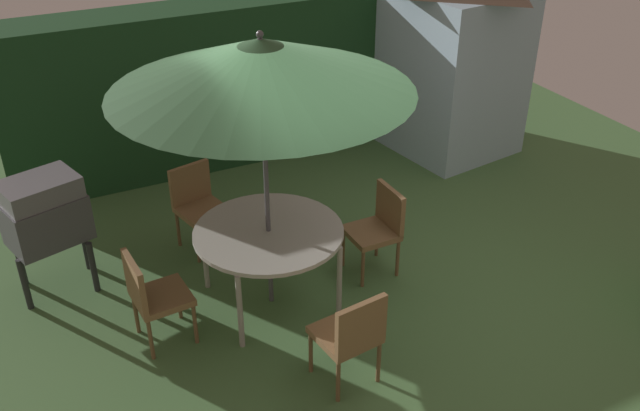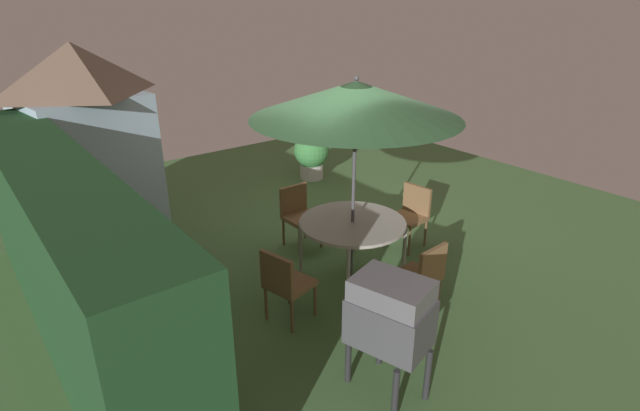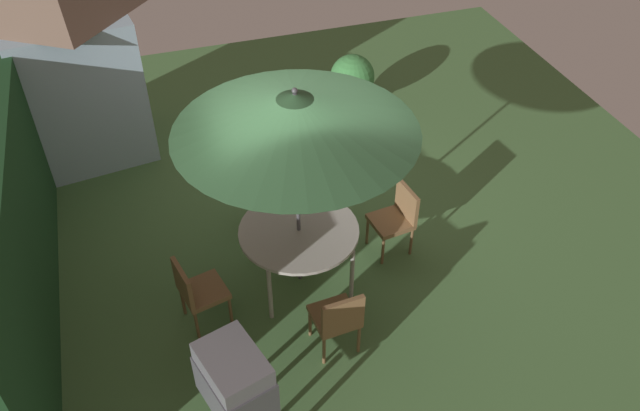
# 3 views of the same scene
# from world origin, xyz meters

# --- Properties ---
(ground_plane) EXTENTS (11.00, 11.00, 0.00)m
(ground_plane) POSITION_xyz_m (0.00, 0.00, 0.00)
(ground_plane) COLOR #47703D
(garden_shed) EXTENTS (1.74, 1.91, 2.87)m
(garden_shed) POSITION_xyz_m (2.73, 2.54, 1.46)
(garden_shed) COLOR #9EBCD1
(garden_shed) RESTS_ON ground
(patio_table) EXTENTS (1.37, 1.37, 0.80)m
(patio_table) POSITION_xyz_m (-0.77, 0.34, 0.74)
(patio_table) COLOR #B2ADA3
(patio_table) RESTS_ON ground
(patio_umbrella) EXTENTS (2.51, 2.51, 2.62)m
(patio_umbrella) POSITION_xyz_m (-0.77, 0.34, 2.34)
(patio_umbrella) COLOR #4C4C51
(patio_umbrella) RESTS_ON ground
(bbq_grill) EXTENTS (0.81, 0.68, 1.20)m
(bbq_grill) POSITION_xyz_m (-2.55, 1.45, 0.85)
(bbq_grill) COLOR #47474C
(bbq_grill) RESTS_ON ground
(chair_near_shed) EXTENTS (0.50, 0.49, 0.90)m
(chair_near_shed) POSITION_xyz_m (-1.89, 0.26, 0.52)
(chair_near_shed) COLOR olive
(chair_near_shed) RESTS_ON ground
(chair_far_side) EXTENTS (0.51, 0.52, 0.90)m
(chair_far_side) POSITION_xyz_m (-0.61, -0.95, 0.52)
(chair_far_side) COLOR olive
(chair_far_side) RESTS_ON ground
(chair_toward_hedge) EXTENTS (0.47, 0.46, 0.90)m
(chair_toward_hedge) POSITION_xyz_m (0.40, 0.35, 0.52)
(chair_toward_hedge) COLOR olive
(chair_toward_hedge) RESTS_ON ground
(chair_toward_house) EXTENTS (0.55, 0.56, 0.90)m
(chair_toward_house) POSITION_xyz_m (-1.06, 1.59, 0.52)
(chair_toward_house) COLOR olive
(chair_toward_house) RESTS_ON ground
(potted_plant_by_shed) EXTENTS (0.70, 0.70, 0.94)m
(potted_plant_by_shed) POSITION_xyz_m (2.60, -1.54, 0.52)
(potted_plant_by_shed) COLOR silver
(potted_plant_by_shed) RESTS_ON ground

